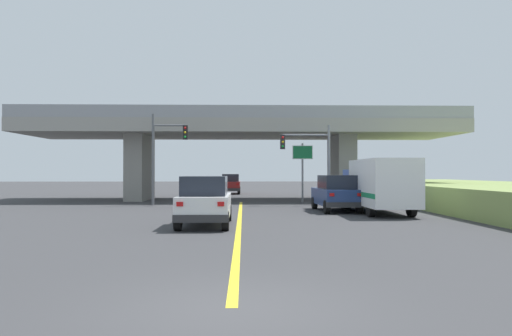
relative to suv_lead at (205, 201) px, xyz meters
name	(u,v)px	position (x,y,z in m)	size (l,w,h in m)	color
ground	(241,200)	(1.37, 18.82, -1.02)	(160.00, 160.00, 0.00)	#353538
overpass_bridge	(241,137)	(1.37, 18.82, 4.01)	(33.58, 8.57, 6.99)	gray
lane_divider_stripe	(239,221)	(1.37, 1.91, -1.01)	(0.20, 27.67, 0.01)	yellow
suv_lead	(205,201)	(0.00, 0.00, 0.00)	(2.02, 4.73, 2.02)	silver
suv_crossing	(336,193)	(6.74, 7.22, 0.00)	(2.16, 4.72, 2.02)	navy
box_truck	(379,184)	(8.78, 5.89, 0.52)	(2.33, 7.59, 2.85)	navy
sedan_oncoming	(231,184)	(0.24, 29.70, 0.00)	(1.94, 4.56, 2.02)	maroon
traffic_signal_nearside	(312,154)	(6.13, 12.50, 2.41)	(3.36, 0.36, 5.35)	slate
traffic_signal_farside	(164,148)	(-3.81, 12.92, 2.79)	(2.42, 0.36, 6.12)	#56595E
highway_sign	(303,159)	(5.89, 15.63, 2.13)	(1.48, 0.17, 4.32)	slate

